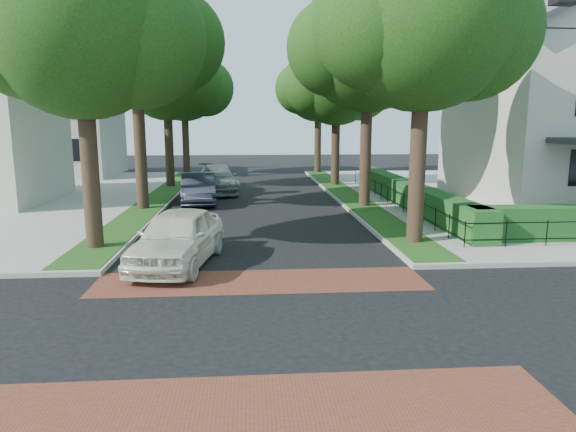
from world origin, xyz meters
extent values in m
plane|color=black|center=(0.00, 0.00, 0.00)|extent=(120.00, 120.00, 0.00)
cube|color=brown|center=(0.00, 3.20, 0.01)|extent=(9.00, 2.20, 0.01)
cube|color=brown|center=(0.00, -3.20, 0.01)|extent=(9.00, 2.20, 0.01)
cube|color=#134012|center=(5.40, 19.10, 0.16)|extent=(1.60, 29.80, 0.02)
cube|color=#134012|center=(-5.40, 19.10, 0.16)|extent=(1.60, 29.80, 0.02)
cylinder|color=black|center=(5.50, 7.00, 3.83)|extent=(0.56, 0.56, 7.35)
sphere|color=#16330D|center=(5.50, 7.00, 7.71)|extent=(6.20, 6.20, 6.20)
sphere|color=#16330D|center=(7.21, 7.30, 7.31)|extent=(4.65, 4.65, 4.65)
sphere|color=#16330D|center=(3.95, 6.80, 7.41)|extent=(4.34, 4.34, 4.34)
sphere|color=#16330D|center=(5.60, 8.55, 8.21)|extent=(4.03, 4.03, 4.03)
cylinder|color=black|center=(5.50, 15.00, 4.00)|extent=(0.56, 0.56, 7.70)
sphere|color=#16330D|center=(5.50, 15.00, 8.07)|extent=(6.60, 6.60, 6.60)
sphere|color=#16330D|center=(7.31, 15.30, 7.67)|extent=(4.95, 4.95, 4.95)
sphere|color=#16330D|center=(3.85, 14.80, 7.77)|extent=(4.62, 4.62, 4.62)
sphere|color=#16330D|center=(5.60, 16.65, 8.57)|extent=(4.29, 4.29, 4.29)
cylinder|color=black|center=(5.50, 24.00, 3.47)|extent=(0.56, 0.56, 6.65)
sphere|color=#16330D|center=(5.50, 24.00, 6.99)|extent=(5.80, 5.80, 5.80)
sphere|color=#16330D|center=(7.09, 24.30, 6.59)|extent=(4.35, 4.35, 4.35)
sphere|color=#16330D|center=(4.05, 23.80, 6.69)|extent=(4.06, 4.06, 4.06)
sphere|color=#16330D|center=(5.60, 25.45, 7.49)|extent=(3.77, 3.77, 3.77)
cylinder|color=black|center=(5.50, 33.00, 3.65)|extent=(0.56, 0.56, 7.00)
sphere|color=#16330D|center=(5.50, 33.00, 7.35)|extent=(6.00, 6.00, 6.00)
sphere|color=#16330D|center=(7.15, 33.30, 6.95)|extent=(4.50, 4.50, 4.50)
sphere|color=#16330D|center=(4.00, 32.80, 7.05)|extent=(4.20, 4.20, 4.20)
sphere|color=#16330D|center=(5.60, 34.50, 7.85)|extent=(3.90, 3.90, 3.90)
cylinder|color=black|center=(-5.50, 7.00, 3.65)|extent=(0.56, 0.56, 7.00)
sphere|color=#16330D|center=(-5.50, 7.00, 7.35)|extent=(6.00, 6.00, 6.00)
sphere|color=#16330D|center=(-3.85, 7.30, 6.95)|extent=(4.50, 4.50, 4.50)
sphere|color=#16330D|center=(-7.00, 6.80, 7.05)|extent=(4.20, 4.20, 4.20)
sphere|color=#16330D|center=(-5.40, 8.50, 7.85)|extent=(3.90, 3.90, 3.90)
cylinder|color=black|center=(-5.50, 15.00, 4.17)|extent=(0.56, 0.56, 8.05)
sphere|color=#16330D|center=(-5.50, 15.00, 8.43)|extent=(6.40, 6.40, 6.40)
sphere|color=#16330D|center=(-3.74, 15.30, 8.03)|extent=(4.80, 4.80, 4.80)
sphere|color=#16330D|center=(-7.10, 14.80, 8.13)|extent=(4.48, 4.48, 4.48)
sphere|color=#16330D|center=(-5.40, 16.60, 8.93)|extent=(4.16, 4.16, 4.16)
cylinder|color=black|center=(-5.50, 24.00, 3.58)|extent=(0.56, 0.56, 6.86)
sphere|color=#16330D|center=(-5.50, 24.00, 7.21)|extent=(5.60, 5.60, 5.60)
sphere|color=#16330D|center=(-3.96, 24.30, 6.81)|extent=(4.20, 4.20, 4.20)
sphere|color=#16330D|center=(-6.90, 23.80, 6.91)|extent=(3.92, 3.92, 3.92)
sphere|color=#16330D|center=(-5.40, 25.40, 7.71)|extent=(3.64, 3.64, 3.64)
cylinder|color=black|center=(-5.50, 33.00, 3.72)|extent=(0.56, 0.56, 7.14)
sphere|color=#16330D|center=(-5.50, 33.00, 7.49)|extent=(6.20, 6.20, 6.20)
sphere|color=#16330D|center=(-3.79, 33.30, 7.09)|extent=(4.65, 4.65, 4.65)
sphere|color=#16330D|center=(-7.05, 32.80, 7.19)|extent=(4.34, 4.34, 4.34)
sphere|color=#16330D|center=(-5.40, 34.55, 7.99)|extent=(4.03, 4.03, 4.03)
cube|color=#174318|center=(7.70, 15.00, 0.75)|extent=(1.00, 18.00, 1.20)
cube|color=#B9B6A6|center=(-15.50, 32.00, 3.40)|extent=(9.00, 8.00, 6.50)
cube|color=brown|center=(-12.80, 30.40, 8.47)|extent=(0.80, 0.80, 3.64)
imported|color=silver|center=(-2.48, 5.11, 0.86)|extent=(2.84, 5.29, 1.71)
imported|color=#222634|center=(-3.01, 17.22, 0.82)|extent=(2.22, 5.12, 1.64)
imported|color=slate|center=(-2.30, 21.53, 0.84)|extent=(3.10, 6.06, 1.68)
camera|label=1|loc=(-0.27, -10.28, 4.27)|focal=32.00mm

